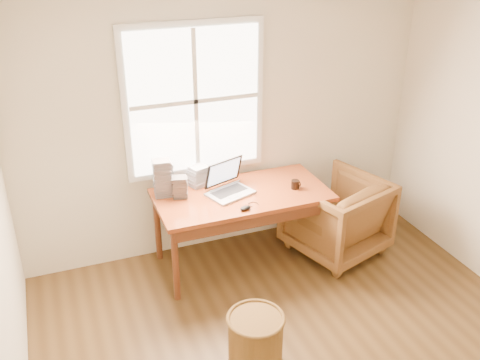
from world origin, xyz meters
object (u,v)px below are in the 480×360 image
(coffee_mug, at_px, (295,184))
(cd_stack_a, at_px, (166,176))
(desk, at_px, (242,195))
(armchair, at_px, (336,216))
(laptop, at_px, (230,179))
(wicker_stool, at_px, (255,340))

(coffee_mug, distance_m, cd_stack_a, 1.21)
(desk, height_order, armchair, armchair)
(laptop, distance_m, cd_stack_a, 0.62)
(cd_stack_a, bearing_deg, armchair, -17.41)
(desk, distance_m, wicker_stool, 1.43)
(desk, bearing_deg, wicker_stool, -106.72)
(armchair, height_order, cd_stack_a, cd_stack_a)
(desk, distance_m, armchair, 1.01)
(armchair, relative_size, wicker_stool, 2.10)
(laptop, bearing_deg, desk, -24.86)
(coffee_mug, bearing_deg, desk, 160.90)
(armchair, xyz_separation_m, laptop, (-1.06, 0.15, 0.52))
(armchair, distance_m, cd_stack_a, 1.72)
(cd_stack_a, bearing_deg, laptop, -33.68)
(armchair, height_order, wicker_stool, armchair)
(armchair, bearing_deg, laptop, -25.78)
(desk, xyz_separation_m, laptop, (-0.11, 0.01, 0.18))
(desk, bearing_deg, cd_stack_a, 150.55)
(desk, distance_m, cd_stack_a, 0.73)
(desk, xyz_separation_m, coffee_mug, (0.50, -0.09, 0.06))
(laptop, relative_size, cd_stack_a, 1.74)
(armchair, xyz_separation_m, wicker_stool, (-1.33, -1.13, -0.19))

